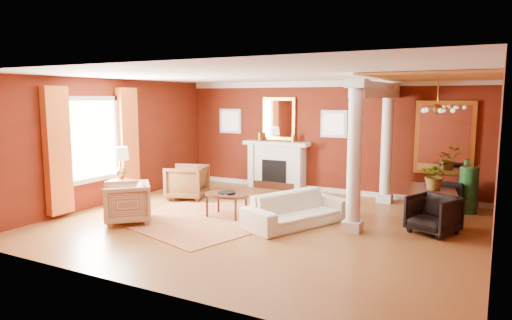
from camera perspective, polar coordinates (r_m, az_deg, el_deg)
The scene contains 27 objects.
ground at distance 9.10m, azimuth 0.96°, elevation -7.93°, with size 8.00×8.00×0.00m, color brown.
room_shell at distance 8.77m, azimuth 0.99°, elevation 4.86°, with size 8.04×7.04×2.92m.
fireplace at distance 12.44m, azimuth 2.58°, elevation -0.63°, with size 1.85×0.42×1.29m.
overmantel_mirror at distance 12.44m, azimuth 2.89°, elevation 5.18°, with size 0.95×0.07×1.15m.
flank_window_left at distance 13.19m, azimuth -3.22°, elevation 4.89°, with size 0.70×0.07×0.70m.
flank_window_right at distance 11.89m, azimuth 9.71°, elevation 4.47°, with size 0.70×0.07×0.70m.
left_window at distance 10.72m, azimuth -19.46°, elevation 1.77°, with size 0.21×2.55×2.60m.
column_front at distance 8.48m, azimuth 12.21°, elevation 0.58°, with size 0.36×0.36×2.80m.
column_back at distance 11.09m, azimuth 16.04°, elevation 2.11°, with size 0.36×0.36×2.80m.
header_beam at distance 9.97m, azimuth 14.96°, elevation 8.42°, with size 0.30×3.20×0.32m, color silver.
amber_ceiling at distance 9.63m, azimuth 21.57°, elevation 9.66°, with size 2.30×3.40×0.04m, color #C38339.
dining_mirror at distance 11.34m, azimuth 22.48°, elevation 2.57°, with size 1.30×0.07×1.70m.
chandelier at distance 9.66m, azimuth 21.72°, elevation 5.95°, with size 0.60×0.62×0.75m.
crown_trim at distance 11.95m, azimuth 8.67°, elevation 9.40°, with size 8.00×0.08×0.16m, color silver.
base_trim at distance 12.18m, azimuth 8.40°, elevation -3.68°, with size 8.00×0.08×0.12m, color silver.
rug at distance 9.82m, azimuth -4.28°, elevation -6.72°, with size 2.97×3.96×0.02m, color maroon.
sofa at distance 8.91m, azimuth 5.10°, elevation -5.51°, with size 2.15×0.63×0.84m, color beige.
armchair_leopard at distance 11.31m, azimuth -8.65°, elevation -2.52°, with size 0.89×0.84×0.92m, color black.
armchair_stripe at distance 9.41m, azimuth -15.86°, elevation -4.92°, with size 0.86×0.81×0.89m, color tan.
coffee_table at distance 9.49m, azimuth -3.70°, elevation -4.48°, with size 0.99×0.99×0.50m.
coffee_book at distance 9.43m, azimuth -4.20°, elevation -3.58°, with size 0.16×0.02×0.22m, color black.
side_table at distance 10.45m, azimuth -16.61°, elevation -1.00°, with size 0.56×0.56×1.40m.
dining_table at distance 10.06m, azimuth 21.30°, elevation -4.21°, with size 1.67×0.59×0.93m, color black.
dining_chair_near at distance 8.95m, azimuth 21.29°, elevation -6.16°, with size 0.75×0.71×0.78m, color black.
dining_chair_far at distance 10.89m, azimuth 22.28°, elevation -3.84°, with size 0.74×0.69×0.76m, color black.
green_urn at distance 10.82m, azimuth 24.99°, elevation -3.96°, with size 0.43×0.43×1.02m.
potted_plant at distance 9.98m, azimuth 21.60°, elevation -0.21°, with size 0.55×0.61×0.48m, color #26591E.
Camera 1 is at (3.98, -7.80, 2.47)m, focal length 32.00 mm.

